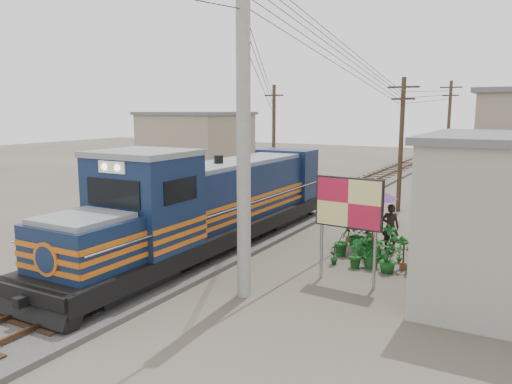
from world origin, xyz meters
The scene contains 14 objects.
ground centered at (0.00, 0.00, 0.00)m, with size 120.00×120.00×0.00m, color #473F35.
ballast centered at (0.00, 10.00, 0.08)m, with size 3.60×70.00×0.16m, color #595651.
track centered at (0.00, 10.00, 0.26)m, with size 1.15×70.00×0.12m.
locomotive centered at (0.00, 2.95, 1.74)m, with size 2.95×16.04×3.98m.
utility_pole_main centered at (3.50, -0.50, 5.00)m, with size 0.40×0.40×10.00m.
wooden_pole_mid centered at (4.50, 14.00, 3.68)m, with size 1.60×0.24×7.00m.
wooden_pole_far centered at (4.80, 28.00, 3.93)m, with size 1.60×0.24×7.50m.
wooden_pole_left centered at (-5.00, 18.00, 3.68)m, with size 1.60×0.24×7.00m.
power_lines centered at (-0.14, 8.49, 7.56)m, with size 9.65×19.00×3.30m.
shophouse_left centered at (-10.00, 16.00, 2.61)m, with size 6.30×6.30×5.20m.
billboard centered at (5.77, 1.95, 2.46)m, with size 2.16×0.30×3.34m.
market_umbrella centered at (5.09, 6.28, 2.23)m, with size 2.94×2.94×2.54m.
vendor centered at (5.98, 6.41, 0.90)m, with size 0.66×0.43×1.80m, color black.
plant_nursery centered at (5.60, 4.84, 0.51)m, with size 3.44×3.28×1.14m.
Camera 1 is at (10.55, -12.46, 5.37)m, focal length 35.00 mm.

